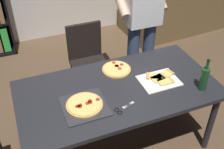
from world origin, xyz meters
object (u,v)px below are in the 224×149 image
at_px(pepperoni_pizza_on_tray, 85,105).
at_px(wine_bottle, 204,78).
at_px(couch, 175,13).
at_px(person_serving_pizza, 142,19).
at_px(dining_table, 118,94).
at_px(kitchen_scissors, 122,109).
at_px(second_pizza_plain, 116,69).
at_px(chair_far_side, 87,57).

bearing_deg(pepperoni_pizza_on_tray, wine_bottle, -9.05).
distance_m(couch, person_serving_pizza, 1.95).
xyz_separation_m(couch, person_serving_pizza, (-1.31, -1.26, 0.70)).
bearing_deg(wine_bottle, person_serving_pizza, 95.93).
bearing_deg(person_serving_pizza, pepperoni_pizza_on_tray, -138.12).
height_order(dining_table, pepperoni_pizza_on_tray, pepperoni_pizza_on_tray).
bearing_deg(person_serving_pizza, wine_bottle, -84.07).
height_order(wine_bottle, kitchen_scissors, wine_bottle).
bearing_deg(person_serving_pizza, second_pizza_plain, -136.88).
bearing_deg(wine_bottle, couch, 62.03).
xyz_separation_m(chair_far_side, kitchen_scissors, (-0.08, -1.21, 0.24)).
bearing_deg(couch, chair_far_side, -151.42).
relative_size(dining_table, wine_bottle, 5.73).
distance_m(couch, wine_bottle, 2.63).
distance_m(person_serving_pizza, pepperoni_pizza_on_tray, 1.29).
bearing_deg(wine_bottle, pepperoni_pizza_on_tray, 170.95).
xyz_separation_m(couch, kitchen_scissors, (-1.98, -2.25, 0.45)).
relative_size(person_serving_pizza, wine_bottle, 5.54).
relative_size(pepperoni_pizza_on_tray, kitchen_scissors, 1.86).
distance_m(pepperoni_pizza_on_tray, wine_bottle, 1.07).
distance_m(wine_bottle, kitchen_scissors, 0.78).
relative_size(chair_far_side, couch, 0.51).
xyz_separation_m(couch, second_pizza_plain, (-1.81, -1.73, 0.46)).
relative_size(chair_far_side, pepperoni_pizza_on_tray, 2.44).
height_order(dining_table, wine_bottle, wine_bottle).
distance_m(person_serving_pizza, kitchen_scissors, 1.22).
height_order(pepperoni_pizza_on_tray, kitchen_scissors, pepperoni_pizza_on_tray).
relative_size(dining_table, person_serving_pizza, 1.04).
bearing_deg(second_pizza_plain, kitchen_scissors, -107.81).
xyz_separation_m(pepperoni_pizza_on_tray, kitchen_scissors, (0.28, -0.14, -0.01)).
xyz_separation_m(chair_far_side, wine_bottle, (0.70, -1.24, 0.36)).
bearing_deg(kitchen_scissors, person_serving_pizza, 56.02).
distance_m(dining_table, couch, 2.78).
xyz_separation_m(dining_table, pepperoni_pizza_on_tray, (-0.35, -0.12, 0.08)).
bearing_deg(couch, dining_table, -133.78).
bearing_deg(kitchen_scissors, pepperoni_pizza_on_tray, 152.30).
xyz_separation_m(person_serving_pizza, second_pizza_plain, (-0.50, -0.47, -0.24)).
bearing_deg(wine_bottle, second_pizza_plain, 138.02).
relative_size(kitchen_scissors, second_pizza_plain, 0.70).
xyz_separation_m(person_serving_pizza, kitchen_scissors, (-0.67, -0.99, -0.24)).
height_order(couch, pepperoni_pizza_on_tray, couch).
relative_size(person_serving_pizza, pepperoni_pizza_on_tray, 4.74).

